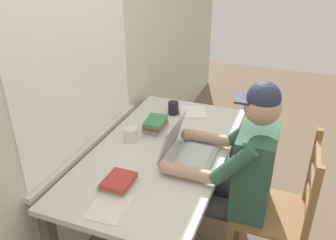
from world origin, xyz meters
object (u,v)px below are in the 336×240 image
book_stack_main (118,182)px  desk (161,160)px  coffee_mug_white (131,135)px  coffee_mug_dark (173,108)px  book_stack_side (155,124)px  wooden_chair (280,213)px  laptop (186,149)px  computer_mouse (201,136)px  seated_person (235,171)px

book_stack_main → desk: bearing=-10.3°
coffee_mug_white → coffee_mug_dark: 0.49m
book_stack_main → book_stack_side: (0.64, 0.05, 0.02)m
desk → wooden_chair: wooden_chair is taller
wooden_chair → coffee_mug_dark: size_ratio=8.13×
laptop → computer_mouse: (0.24, -0.03, -0.04)m
laptop → computer_mouse: laptop is taller
coffee_mug_white → seated_person: bearing=-95.7°
seated_person → book_stack_side: seated_person is taller
wooden_chair → computer_mouse: size_ratio=9.45×
desk → book_stack_side: size_ratio=6.88×
laptop → computer_mouse: bearing=-6.4°
coffee_mug_white → wooden_chair: bearing=-94.1°
book_stack_main → book_stack_side: 0.64m
wooden_chair → computer_mouse: 0.67m
book_stack_main → book_stack_side: bearing=4.6°
coffee_mug_white → book_stack_main: 0.47m
book_stack_main → computer_mouse: bearing=-23.1°
desk → laptop: laptop is taller
wooden_chair → coffee_mug_white: size_ratio=7.96×
seated_person → coffee_mug_white: size_ratio=10.52×
coffee_mug_white → computer_mouse: bearing=-65.3°
coffee_mug_white → book_stack_side: size_ratio=0.55×
book_stack_main → book_stack_side: size_ratio=0.80×
computer_mouse → book_stack_main: size_ratio=0.57×
coffee_mug_dark → book_stack_side: bearing=174.3°
desk → coffee_mug_dark: 0.53m
seated_person → book_stack_side: bearing=66.7°
computer_mouse → book_stack_main: book_stack_main is taller
wooden_chair → book_stack_main: (-0.38, 0.83, 0.27)m
desk → laptop: bearing=-99.3°
computer_mouse → book_stack_side: book_stack_side is taller
seated_person → book_stack_main: (-0.38, 0.55, 0.04)m
coffee_mug_dark → computer_mouse: bearing=-133.5°
wooden_chair → book_stack_side: (0.26, 0.88, 0.28)m
seated_person → coffee_mug_white: (0.07, 0.69, 0.06)m
desk → seated_person: bearing=-95.3°
seated_person → wooden_chair: (-0.00, -0.28, -0.22)m
desk → wooden_chair: (-0.04, -0.75, -0.16)m
computer_mouse → book_stack_side: (-0.00, 0.33, 0.03)m
desk → computer_mouse: computer_mouse is taller
seated_person → computer_mouse: size_ratio=12.50×
wooden_chair → laptop: wooden_chair is taller
wooden_chair → book_stack_main: 0.95m
laptop → coffee_mug_dark: 0.59m
desk → seated_person: seated_person is taller
seated_person → book_stack_main: size_ratio=7.16×
desk → laptop: 0.22m
book_stack_main → book_stack_side: book_stack_side is taller
laptop → coffee_mug_dark: laptop is taller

